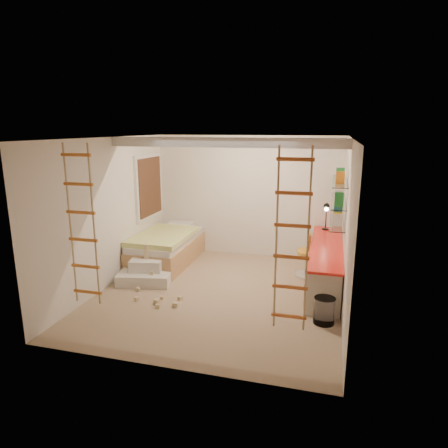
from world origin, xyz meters
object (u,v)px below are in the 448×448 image
(swivel_chair, at_px, (308,261))
(bed, at_px, (167,248))
(desk, at_px, (325,263))
(play_platform, at_px, (146,273))

(swivel_chair, bearing_deg, bed, 179.65)
(bed, bearing_deg, desk, -6.49)
(play_platform, bearing_deg, desk, 12.06)
(swivel_chair, distance_m, play_platform, 3.03)
(desk, height_order, swivel_chair, swivel_chair)
(bed, height_order, play_platform, bed)
(desk, bearing_deg, play_platform, -167.94)
(swivel_chair, bearing_deg, desk, -47.55)
(swivel_chair, height_order, play_platform, swivel_chair)
(bed, relative_size, play_platform, 1.88)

